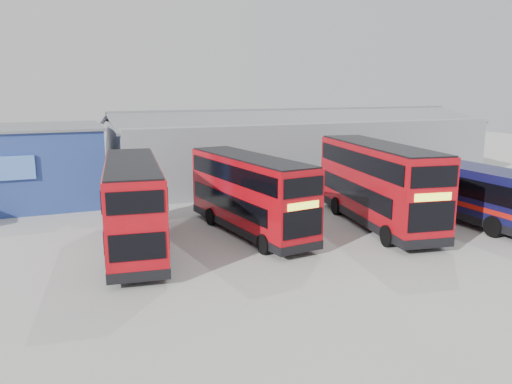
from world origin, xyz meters
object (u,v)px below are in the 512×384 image
object	(u,v)px
double_decker_left	(133,206)
single_decker_blue	(466,193)
double_decker_centre	(250,195)
office_block	(5,166)
double_decker_right	(377,185)
maintenance_shed	(294,147)

from	to	relation	value
double_decker_left	single_decker_blue	bearing A→B (deg)	-177.66
double_decker_left	double_decker_centre	xyz separation A→B (m)	(6.07, 0.58, -0.07)
office_block	double_decker_left	world-z (taller)	office_block
double_decker_left	single_decker_blue	size ratio (longest dim) A/B	0.87
double_decker_right	double_decker_centre	bearing A→B (deg)	179.27
maintenance_shed	double_decker_right	size ratio (longest dim) A/B	2.76
maintenance_shed	double_decker_left	world-z (taller)	maintenance_shed
office_block	double_decker_right	size ratio (longest dim) A/B	1.11
single_decker_blue	double_decker_left	bearing A→B (deg)	-4.99
maintenance_shed	double_decker_right	distance (m)	15.49
maintenance_shed	double_decker_centre	xyz separation A→B (m)	(-9.57, -14.12, -0.56)
office_block	maintenance_shed	xyz separation A→B (m)	(22.00, 2.01, 0.02)
single_decker_blue	maintenance_shed	bearing A→B (deg)	-79.57
office_block	double_decker_centre	xyz separation A→B (m)	(12.43, -12.11, -0.53)
double_decker_left	double_decker_centre	distance (m)	6.10
single_decker_blue	double_decker_centre	bearing A→B (deg)	-9.74
double_decker_left	double_decker_right	distance (m)	13.22
double_decker_right	single_decker_blue	bearing A→B (deg)	-0.59
maintenance_shed	double_decker_left	distance (m)	21.47
double_decker_right	single_decker_blue	world-z (taller)	double_decker_right
office_block	single_decker_blue	bearing A→B (deg)	-29.48
double_decker_left	office_block	bearing A→B (deg)	-56.49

